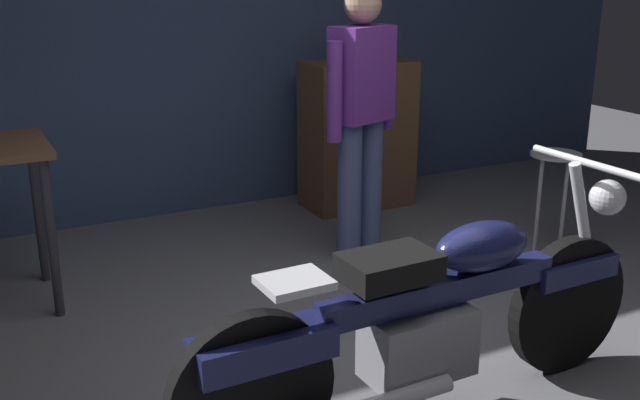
{
  "coord_description": "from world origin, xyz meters",
  "views": [
    {
      "loc": [
        -1.66,
        -2.52,
        1.8
      ],
      "look_at": [
        -0.01,
        0.7,
        0.65
      ],
      "focal_mm": 42.4,
      "sensor_mm": 36.0,
      "label": 1
    }
  ],
  "objects_px": {
    "wooden_dresser": "(357,135)",
    "shop_stool": "(554,175)",
    "motorcycle": "(433,315)",
    "person_standing": "(361,113)"
  },
  "relations": [
    {
      "from": "wooden_dresser",
      "to": "shop_stool",
      "type": "bearing_deg",
      "value": -64.46
    },
    {
      "from": "motorcycle",
      "to": "wooden_dresser",
      "type": "bearing_deg",
      "value": 64.81
    },
    {
      "from": "motorcycle",
      "to": "wooden_dresser",
      "type": "relative_size",
      "value": 1.99
    },
    {
      "from": "motorcycle",
      "to": "shop_stool",
      "type": "bearing_deg",
      "value": 32.66
    },
    {
      "from": "person_standing",
      "to": "shop_stool",
      "type": "distance_m",
      "value": 1.33
    },
    {
      "from": "person_standing",
      "to": "shop_stool",
      "type": "bearing_deg",
      "value": 139.64
    },
    {
      "from": "person_standing",
      "to": "shop_stool",
      "type": "relative_size",
      "value": 2.61
    },
    {
      "from": "motorcycle",
      "to": "shop_stool",
      "type": "distance_m",
      "value": 2.17
    },
    {
      "from": "motorcycle",
      "to": "shop_stool",
      "type": "height_order",
      "value": "motorcycle"
    },
    {
      "from": "motorcycle",
      "to": "person_standing",
      "type": "distance_m",
      "value": 1.83
    }
  ]
}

